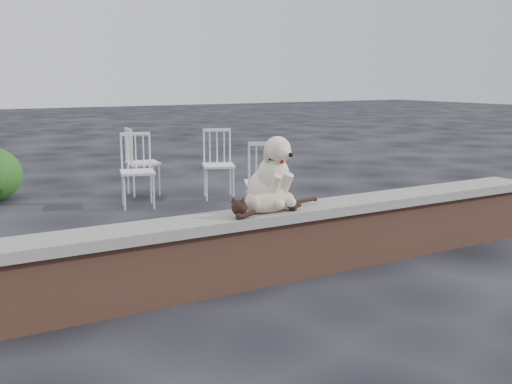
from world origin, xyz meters
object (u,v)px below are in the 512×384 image
dog (268,171)px  chair_c (264,181)px  chair_b (137,171)px  chair_e (143,162)px  chair_d (218,164)px  cat (269,201)px

dog → chair_c: 1.97m
chair_b → chair_e: (0.35, 0.76, 0.00)m
dog → chair_d: 3.39m
chair_b → chair_c: bearing=-42.1°
chair_d → chair_e: bearing=157.3°
dog → chair_b: bearing=84.4°
dog → cat: dog is taller
chair_e → chair_b: bearing=161.4°
chair_e → chair_d: (0.80, -0.77, 0.00)m
chair_d → chair_c: bearing=-75.7°
chair_e → chair_c: size_ratio=1.00×
chair_b → chair_c: size_ratio=1.00×
chair_d → chair_b: bearing=-159.0°
cat → chair_b: bearing=83.1°
dog → chair_b: dog is taller
chair_d → dog: bearing=-88.7°
dog → chair_d: dog is taller
chair_b → chair_d: 1.15m
chair_e → chair_d: size_ratio=1.00×
cat → chair_e: bearing=78.4°
dog → chair_d: bearing=64.5°
chair_c → chair_d: same height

